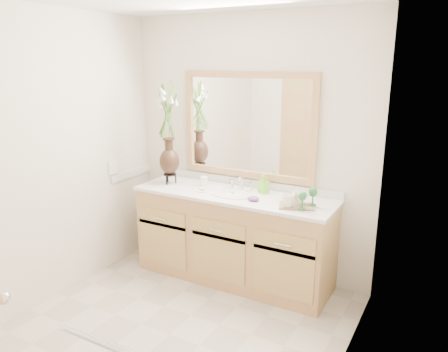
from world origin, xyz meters
The scene contains 20 objects.
floor centered at (0.00, 0.00, 0.00)m, with size 2.60×2.60×0.00m, color beige.
wall_back centered at (0.00, 1.30, 1.20)m, with size 2.40×0.02×2.40m, color silver.
wall_left centered at (-1.20, 0.00, 1.20)m, with size 0.02×2.60×2.40m, color silver.
wall_right centered at (1.20, 0.00, 1.20)m, with size 0.02×2.60×2.40m, color silver.
vanity centered at (0.00, 1.01, 0.40)m, with size 1.80×0.55×0.80m.
counter centered at (0.00, 1.01, 0.82)m, with size 1.84×0.57×0.03m, color silver.
sink centered at (0.00, 1.00, 0.78)m, with size 0.38×0.34×0.23m.
mirror centered at (0.00, 1.28, 1.41)m, with size 1.32×0.04×0.97m.
switch_plate centered at (-1.19, 0.76, 0.98)m, with size 0.02×0.12×0.12m, color white.
grab_bar centered at (0.70, -1.27, 0.95)m, with size 0.03×0.03×0.55m, color silver.
flower_vase centered at (-0.69, 1.01, 1.45)m, with size 0.22×0.22×0.92m.
tumbler centered at (-0.36, 1.10, 0.87)m, with size 0.07×0.07×0.09m, color white.
soap_dish centered at (-0.27, 0.93, 0.84)m, with size 0.10×0.10×0.03m.
soap_bottle centered at (0.22, 1.16, 0.90)m, with size 0.07×0.07×0.15m, color #7CE736.
purple_dish centered at (0.25, 0.91, 0.85)m, with size 0.10×0.08×0.04m, color #62287A.
tray centered at (0.62, 0.94, 0.84)m, with size 0.28×0.19×0.01m, color brown.
mug_left centered at (0.57, 0.87, 0.90)m, with size 0.10×0.10×0.10m, color white.
mug_right centered at (0.62, 0.98, 0.90)m, with size 0.11×0.10×0.11m, color white.
goblet_front centered at (0.69, 0.87, 0.94)m, with size 0.06×0.06×0.14m.
goblet_back centered at (0.73, 1.00, 0.95)m, with size 0.07×0.07×0.15m.
Camera 1 is at (1.74, -2.29, 1.98)m, focal length 35.00 mm.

